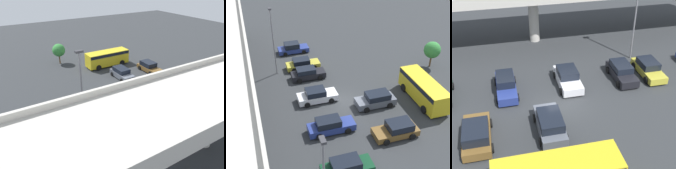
{
  "view_description": "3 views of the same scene",
  "coord_description": "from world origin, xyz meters",
  "views": [
    {
      "loc": [
        16.09,
        23.56,
        14.89
      ],
      "look_at": [
        1.86,
        -0.25,
        0.72
      ],
      "focal_mm": 35.0,
      "sensor_mm": 36.0,
      "label": 1
    },
    {
      "loc": [
        -28.1,
        10.37,
        21.23
      ],
      "look_at": [
        0.78,
        1.13,
        2.24
      ],
      "focal_mm": 50.0,
      "sensor_mm": 36.0,
      "label": 2
    },
    {
      "loc": [
        -4.63,
        -20.77,
        16.18
      ],
      "look_at": [
        0.84,
        2.2,
        0.9
      ],
      "focal_mm": 50.0,
      "sensor_mm": 36.0,
      "label": 3
    }
  ],
  "objects": [
    {
      "name": "parked_car_1",
      "position": [
        -6.89,
        -2.62,
        0.76
      ],
      "size": [
        2.26,
        4.57,
        1.6
      ],
      "rotation": [
        0.0,
        0.0,
        1.57
      ],
      "color": "brown",
      "rests_on": "ground_plane"
    },
    {
      "name": "parked_car_5",
      "position": [
        6.89,
        3.38,
        0.74
      ],
      "size": [
        2.03,
        4.44,
        1.55
      ],
      "rotation": [
        0.0,
        0.0,
        -1.57
      ],
      "color": "black",
      "rests_on": "ground_plane"
    },
    {
      "name": "lamp_post_near_aisle",
      "position": [
        9.47,
        7.08,
        5.27
      ],
      "size": [
        0.7,
        0.35,
        9.13
      ],
      "color": "slate",
      "rests_on": "ground_plane"
    },
    {
      "name": "ground_plane",
      "position": [
        0.0,
        0.0,
        0.0
      ],
      "size": [
        108.94,
        108.94,
        0.0
      ],
      "primitive_type": "plane",
      "color": "#2D3033"
    },
    {
      "name": "parked_car_4",
      "position": [
        1.51,
        3.51,
        0.74
      ],
      "size": [
        2.17,
        4.66,
        1.61
      ],
      "rotation": [
        0.0,
        0.0,
        -1.57
      ],
      "color": "silver",
      "rests_on": "ground_plane"
    },
    {
      "name": "parked_car_2",
      "position": [
        -4.28,
        3.56,
        0.76
      ],
      "size": [
        1.98,
        4.86,
        1.63
      ],
      "rotation": [
        0.0,
        0.0,
        -1.57
      ],
      "color": "navy",
      "rests_on": "ground_plane"
    },
    {
      "name": "parked_car_3",
      "position": [
        -1.43,
        -2.73,
        0.79
      ],
      "size": [
        2.15,
        4.6,
        1.65
      ],
      "rotation": [
        0.0,
        0.0,
        1.57
      ],
      "color": "#515660",
      "rests_on": "ground_plane"
    },
    {
      "name": "parked_car_6",
      "position": [
        9.76,
        3.45,
        0.7
      ],
      "size": [
        2.06,
        4.59,
        1.5
      ],
      "rotation": [
        0.0,
        0.0,
        -1.57
      ],
      "color": "gold",
      "rests_on": "ground_plane"
    }
  ]
}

